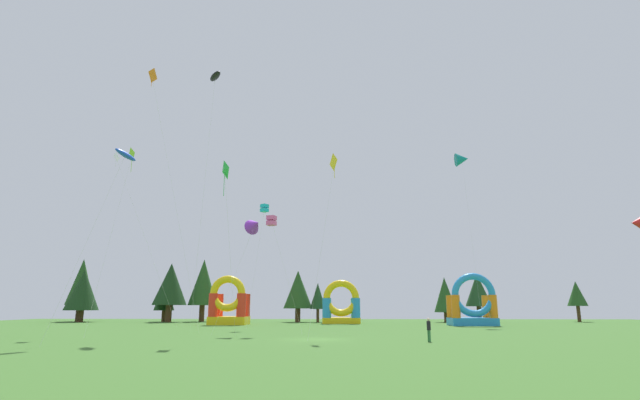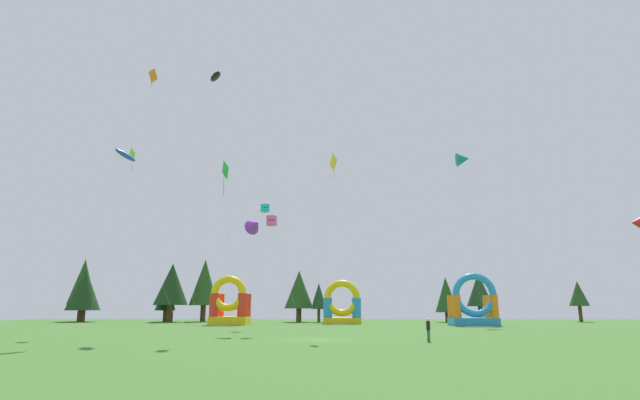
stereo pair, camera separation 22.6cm
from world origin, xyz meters
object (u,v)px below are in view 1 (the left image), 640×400
at_px(kite_white_diamond, 117,160).
at_px(kite_pink_box, 272,221).
at_px(kite_green_diamond, 224,172).
at_px(inflatable_yellow_castle, 341,308).
at_px(inflatable_orange_dome, 473,307).
at_px(kite_black_parafoil, 215,77).
at_px(person_left_edge, 429,328).
at_px(kite_teal_delta, 462,159).
at_px(kite_cyan_box, 264,208).
at_px(kite_lime_diamond, 133,156).
at_px(kite_blue_parafoil, 125,155).
at_px(inflatable_blue_arch, 229,307).
at_px(kite_yellow_diamond, 335,164).
at_px(kite_orange_diamond, 152,78).
at_px(kite_purple_delta, 255,225).

bearing_deg(kite_white_diamond, kite_pink_box, -23.66).
bearing_deg(kite_green_diamond, inflatable_yellow_castle, 74.43).
height_order(kite_white_diamond, inflatable_orange_dome, kite_white_diamond).
xyz_separation_m(kite_black_parafoil, person_left_edge, (20.36, -11.73, -26.80)).
xyz_separation_m(kite_green_diamond, kite_teal_delta, (29.34, 34.45, 11.57)).
relative_size(kite_cyan_box, kite_white_diamond, 0.72).
xyz_separation_m(kite_cyan_box, kite_teal_delta, (29.09, 12.89, 10.30)).
relative_size(kite_green_diamond, kite_lime_diamond, 0.76).
bearing_deg(inflatable_orange_dome, kite_teal_delta, 75.61).
height_order(kite_blue_parafoil, kite_lime_diamond, kite_lime_diamond).
bearing_deg(inflatable_blue_arch, kite_teal_delta, 5.32).
bearing_deg(kite_black_parafoil, inflatable_orange_dome, 29.35).
bearing_deg(kite_yellow_diamond, kite_teal_delta, 55.41).
distance_m(kite_cyan_box, inflatable_blue_arch, 16.81).
bearing_deg(kite_orange_diamond, kite_white_diamond, 125.23).
height_order(kite_purple_delta, kite_lime_diamond, kite_lime_diamond).
xyz_separation_m(kite_pink_box, person_left_edge, (13.44, -10.30, -10.04)).
bearing_deg(kite_purple_delta, kite_pink_box, 19.01).
xyz_separation_m(kite_purple_delta, kite_green_diamond, (-1.23, -8.94, 3.01)).
bearing_deg(kite_green_diamond, kite_cyan_box, 89.33).
xyz_separation_m(kite_green_diamond, kite_lime_diamond, (-12.09, 9.53, 4.55)).
distance_m(kite_teal_delta, inflatable_blue_arch, 42.04).
height_order(kite_blue_parafoil, person_left_edge, kite_blue_parafoil).
distance_m(kite_blue_parafoil, kite_teal_delta, 52.48).
relative_size(kite_purple_delta, kite_white_diamond, 0.54).
distance_m(kite_pink_box, kite_teal_delta, 39.03).
height_order(kite_orange_diamond, kite_green_diamond, kite_orange_diamond).
bearing_deg(kite_white_diamond, kite_teal_delta, 18.35).
bearing_deg(inflatable_blue_arch, inflatable_orange_dome, -3.80).
bearing_deg(person_left_edge, kite_black_parafoil, 28.63).
height_order(kite_cyan_box, inflatable_orange_dome, kite_cyan_box).
bearing_deg(kite_lime_diamond, person_left_edge, -20.03).
bearing_deg(kite_pink_box, kite_green_diamond, -106.59).
bearing_deg(kite_pink_box, inflatable_blue_arch, 112.01).
distance_m(kite_orange_diamond, kite_lime_diamond, 8.43).
xyz_separation_m(person_left_edge, inflatable_orange_dome, (11.65, 29.73, 1.46)).
height_order(kite_cyan_box, kite_teal_delta, kite_teal_delta).
distance_m(kite_lime_diamond, kite_yellow_diamond, 21.92).
bearing_deg(kite_yellow_diamond, kite_blue_parafoil, -159.85).
bearing_deg(kite_teal_delta, kite_pink_box, -136.72).
xyz_separation_m(person_left_edge, inflatable_blue_arch, (-22.20, 31.98, 1.47)).
xyz_separation_m(kite_pink_box, kite_yellow_diamond, (6.50, -4.05, 4.75)).
height_order(kite_blue_parafoil, kite_cyan_box, kite_blue_parafoil).
xyz_separation_m(inflatable_yellow_castle, inflatable_orange_dome, (17.77, -7.50, 0.15)).
xyz_separation_m(kite_yellow_diamond, inflatable_blue_arch, (-15.27, 25.73, -13.32)).
relative_size(kite_white_diamond, kite_teal_delta, 0.81).
height_order(kite_pink_box, kite_teal_delta, kite_teal_delta).
bearing_deg(kite_teal_delta, inflatable_orange_dome, -104.39).
height_order(kite_lime_diamond, kite_teal_delta, kite_teal_delta).
bearing_deg(inflatable_blue_arch, kite_black_parafoil, -84.81).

